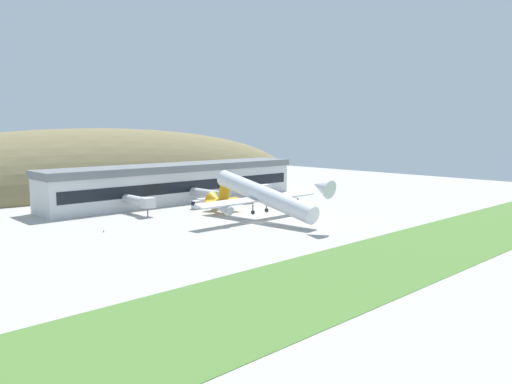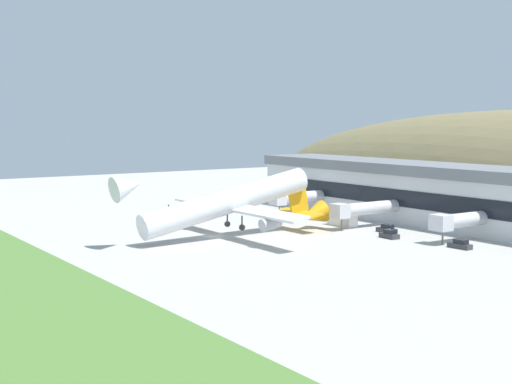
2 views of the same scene
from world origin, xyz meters
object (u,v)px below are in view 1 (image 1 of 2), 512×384
terminal_building (178,180)px  jetway_0 (139,201)px  service_car_2 (227,202)px  jetway_2 (257,188)px  service_car_1 (248,202)px  jetway_1 (210,194)px  cargo_airplane (262,196)px  fuel_truck (202,204)px  traffic_cone_0 (104,231)px  service_car_0 (274,197)px

terminal_building → jetway_0: bearing=-147.1°
service_car_2 → jetway_2: bearing=8.2°
jetway_2 → service_car_1: (-10.22, -6.64, -3.30)m
jetway_0 → jetway_1: 24.80m
terminal_building → jetway_2: terminal_building is taller
cargo_airplane → service_car_2: bearing=67.6°
terminal_building → jetway_1: terminal_building is taller
jetway_1 → service_car_1: bearing=-19.8°
cargo_airplane → jetway_2: bearing=48.8°
fuel_truck → jetway_2: bearing=8.1°
terminal_building → jetway_2: 27.73m
jetway_1 → fuel_truck: 5.23m
cargo_airplane → service_car_2: (11.91, 28.90, -5.98)m
terminal_building → service_car_2: 19.77m
fuel_truck → jetway_0: bearing=171.9°
cargo_airplane → traffic_cone_0: cargo_airplane is taller
traffic_cone_0 → fuel_truck: bearing=18.3°
service_car_0 → traffic_cone_0: 71.90m
jetway_2 → cargo_airplane: bearing=-131.2°
jetway_1 → jetway_2: same height
service_car_1 → traffic_cone_0: 57.05m
jetway_0 → cargo_airplane: 36.37m
service_car_2 → service_car_1: bearing=-40.6°
jetway_0 → service_car_0: jetway_0 is taller
service_car_0 → service_car_1: service_car_1 is taller
terminal_building → traffic_cone_0: 53.77m
traffic_cone_0 → jetway_2: bearing=14.2°
cargo_airplane → service_car_0: size_ratio=10.70×
cargo_airplane → fuel_truck: (0.45, 27.33, -5.18)m
jetway_0 → service_car_1: 37.68m
jetway_2 → fuel_truck: (-26.84, -3.80, -2.51)m
service_car_1 → traffic_cone_0: (-56.13, -10.20, -0.41)m
service_car_0 → service_car_2: service_car_2 is taller
fuel_truck → traffic_cone_0: 41.62m
cargo_airplane → jetway_0: bearing=123.5°
jetway_0 → traffic_cone_0: size_ratio=24.80×
jetway_0 → service_car_1: jetway_0 is taller
service_car_1 → service_car_2: 6.79m
service_car_2 → terminal_building: bearing=115.2°
terminal_building → service_car_2: (7.95, -16.86, -6.58)m
jetway_2 → cargo_airplane: size_ratio=0.27×
jetway_2 → fuel_truck: bearing=-171.9°
service_car_0 → service_car_2: size_ratio=0.98×
terminal_building → service_car_1: bearing=-58.4°
jetway_1 → service_car_1: 13.51m
terminal_building → jetway_1: size_ratio=5.58×
fuel_truck → service_car_1: bearing=-9.7°
service_car_1 → traffic_cone_0: bearing=-169.7°
jetway_0 → cargo_airplane: (20.02, -30.25, 2.67)m
terminal_building → jetway_0: size_ratio=6.56×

